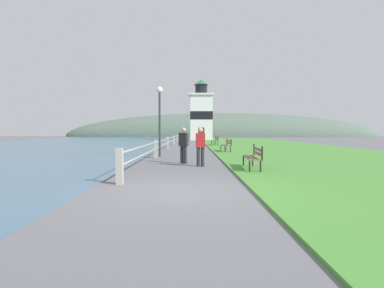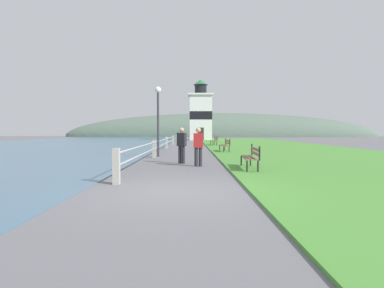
{
  "view_description": "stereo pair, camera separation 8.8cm",
  "coord_description": "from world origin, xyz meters",
  "px_view_note": "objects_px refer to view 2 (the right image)",
  "views": [
    {
      "loc": [
        0.32,
        -7.13,
        1.46
      ],
      "look_at": [
        0.35,
        19.52,
        0.3
      ],
      "focal_mm": 28.0,
      "sensor_mm": 36.0,
      "label": 1
    },
    {
      "loc": [
        0.41,
        -7.13,
        1.46
      ],
      "look_at": [
        0.35,
        19.52,
        0.3
      ],
      "focal_mm": 28.0,
      "sensor_mm": 36.0,
      "label": 2
    }
  ],
  "objects_px": {
    "park_bench_near": "(252,156)",
    "person_by_railing": "(182,144)",
    "park_bench_far": "(215,140)",
    "lamp_post": "(159,108)",
    "park_bench_midway": "(226,144)",
    "person_strolling": "(199,145)",
    "lighthouse": "(201,114)"
  },
  "relations": [
    {
      "from": "park_bench_near",
      "to": "person_by_railing",
      "type": "xyz_separation_m",
      "value": [
        -2.67,
        2.28,
        0.34
      ]
    },
    {
      "from": "park_bench_far",
      "to": "person_by_railing",
      "type": "relative_size",
      "value": 1.09
    },
    {
      "from": "person_by_railing",
      "to": "park_bench_near",
      "type": "bearing_deg",
      "value": -103.81
    },
    {
      "from": "park_bench_near",
      "to": "lamp_post",
      "type": "height_order",
      "value": "lamp_post"
    },
    {
      "from": "park_bench_near",
      "to": "park_bench_midway",
      "type": "height_order",
      "value": "same"
    },
    {
      "from": "park_bench_near",
      "to": "park_bench_midway",
      "type": "relative_size",
      "value": 1.07
    },
    {
      "from": "park_bench_midway",
      "to": "park_bench_far",
      "type": "xyz_separation_m",
      "value": [
        -0.07,
        9.1,
        -0.0
      ]
    },
    {
      "from": "park_bench_midway",
      "to": "person_by_railing",
      "type": "distance_m",
      "value": 7.71
    },
    {
      "from": "park_bench_near",
      "to": "person_strolling",
      "type": "xyz_separation_m",
      "value": [
        -1.95,
        1.19,
        0.33
      ]
    },
    {
      "from": "park_bench_far",
      "to": "lighthouse",
      "type": "height_order",
      "value": "lighthouse"
    },
    {
      "from": "park_bench_far",
      "to": "person_strolling",
      "type": "xyz_separation_m",
      "value": [
        -1.98,
        -17.38,
        0.33
      ]
    },
    {
      "from": "park_bench_near",
      "to": "person_by_railing",
      "type": "distance_m",
      "value": 3.53
    },
    {
      "from": "lighthouse",
      "to": "person_by_railing",
      "type": "bearing_deg",
      "value": -93.04
    },
    {
      "from": "park_bench_midway",
      "to": "lighthouse",
      "type": "height_order",
      "value": "lighthouse"
    },
    {
      "from": "park_bench_midway",
      "to": "lamp_post",
      "type": "distance_m",
      "value": 5.97
    },
    {
      "from": "person_strolling",
      "to": "park_bench_far",
      "type": "bearing_deg",
      "value": -3.62
    },
    {
      "from": "lighthouse",
      "to": "person_strolling",
      "type": "distance_m",
      "value": 36.02
    },
    {
      "from": "lighthouse",
      "to": "person_strolling",
      "type": "relative_size",
      "value": 6.03
    },
    {
      "from": "lighthouse",
      "to": "lamp_post",
      "type": "height_order",
      "value": "lighthouse"
    },
    {
      "from": "park_bench_far",
      "to": "lighthouse",
      "type": "relative_size",
      "value": 0.18
    },
    {
      "from": "park_bench_midway",
      "to": "person_by_railing",
      "type": "bearing_deg",
      "value": 65.57
    },
    {
      "from": "lighthouse",
      "to": "park_bench_far",
      "type": "bearing_deg",
      "value": -87.33
    },
    {
      "from": "park_bench_midway",
      "to": "lamp_post",
      "type": "height_order",
      "value": "lamp_post"
    },
    {
      "from": "park_bench_midway",
      "to": "park_bench_far",
      "type": "bearing_deg",
      "value": -92.95
    },
    {
      "from": "park_bench_far",
      "to": "park_bench_near",
      "type": "bearing_deg",
      "value": 86.12
    },
    {
      "from": "park_bench_far",
      "to": "person_by_railing",
      "type": "height_order",
      "value": "person_by_railing"
    },
    {
      "from": "park_bench_midway",
      "to": "person_by_railing",
      "type": "height_order",
      "value": "person_by_railing"
    },
    {
      "from": "person_strolling",
      "to": "person_by_railing",
      "type": "relative_size",
      "value": 0.99
    },
    {
      "from": "park_bench_far",
      "to": "person_by_railing",
      "type": "bearing_deg",
      "value": 76.79
    },
    {
      "from": "lighthouse",
      "to": "person_by_railing",
      "type": "xyz_separation_m",
      "value": [
        -1.84,
        -34.77,
        -3.28
      ]
    },
    {
      "from": "park_bench_midway",
      "to": "person_by_railing",
      "type": "xyz_separation_m",
      "value": [
        -2.77,
        -7.19,
        0.34
      ]
    },
    {
      "from": "person_by_railing",
      "to": "lamp_post",
      "type": "xyz_separation_m",
      "value": [
        -1.45,
        3.59,
        1.86
      ]
    }
  ]
}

